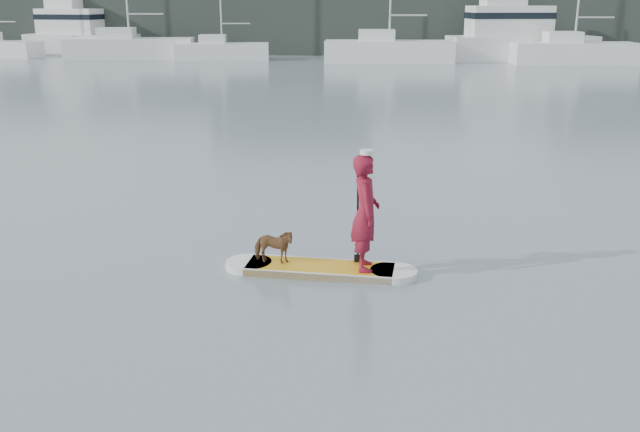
# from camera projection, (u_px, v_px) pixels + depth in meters

# --- Properties ---
(ground) EXTENTS (140.00, 140.00, 0.00)m
(ground) POSITION_uv_depth(u_px,v_px,m) (470.00, 330.00, 10.00)
(ground) COLOR slate
(ground) RESTS_ON ground
(paddleboard) EXTENTS (3.29, 0.96, 0.12)m
(paddleboard) POSITION_uv_depth(u_px,v_px,m) (320.00, 269.00, 12.11)
(paddleboard) COLOR gold
(paddleboard) RESTS_ON ground
(paddler) EXTENTS (0.54, 0.76, 1.95)m
(paddler) POSITION_uv_depth(u_px,v_px,m) (365.00, 213.00, 11.69)
(paddler) COLOR maroon
(paddler) RESTS_ON paddleboard
(white_cap) EXTENTS (0.22, 0.22, 0.07)m
(white_cap) POSITION_uv_depth(u_px,v_px,m) (367.00, 152.00, 11.39)
(white_cap) COLOR silver
(white_cap) RESTS_ON paddler
(dog) EXTENTS (0.74, 0.39, 0.60)m
(dog) POSITION_uv_depth(u_px,v_px,m) (274.00, 246.00, 12.13)
(dog) COLOR brown
(dog) RESTS_ON paddleboard
(paddle) EXTENTS (0.10, 0.30, 2.00)m
(paddle) POSITION_uv_depth(u_px,v_px,m) (358.00, 225.00, 12.04)
(paddle) COLOR black
(paddle) RESTS_ON ground
(sailboat_b) EXTENTS (9.94, 4.45, 14.26)m
(sailboat_b) POSITION_uv_depth(u_px,v_px,m) (129.00, 46.00, 54.81)
(sailboat_b) COLOR white
(sailboat_b) RESTS_ON ground
(sailboat_c) EXTENTS (7.24, 3.35, 10.01)m
(sailboat_c) POSITION_uv_depth(u_px,v_px,m) (221.00, 50.00, 53.78)
(sailboat_c) COLOR white
(sailboat_c) RESTS_ON ground
(sailboat_d) EXTENTS (9.41, 3.24, 13.72)m
(sailboat_d) POSITION_uv_depth(u_px,v_px,m) (388.00, 49.00, 51.74)
(sailboat_d) COLOR white
(sailboat_d) RESTS_ON ground
(sailboat_e) EXTENTS (8.72, 3.31, 12.41)m
(sailboat_e) POSITION_uv_depth(u_px,v_px,m) (573.00, 51.00, 50.54)
(sailboat_e) COLOR white
(sailboat_e) RESTS_ON ground
(motor_yacht_a) EXTENTS (11.34, 5.37, 6.54)m
(motor_yacht_a) POSITION_uv_depth(u_px,v_px,m) (516.00, 35.00, 53.27)
(motor_yacht_a) COLOR white
(motor_yacht_a) RESTS_ON ground
(motor_yacht_b) EXTENTS (9.56, 4.41, 6.07)m
(motor_yacht_b) POSITION_uv_depth(u_px,v_px,m) (77.00, 33.00, 58.98)
(motor_yacht_b) COLOR white
(motor_yacht_b) RESTS_ON ground
(shore_mass) EXTENTS (90.00, 6.00, 6.00)m
(shore_mass) POSITION_uv_depth(u_px,v_px,m) (408.00, 17.00, 59.56)
(shore_mass) COLOR black
(shore_mass) RESTS_ON ground
(shore_building_east) EXTENTS (10.00, 4.00, 8.00)m
(shore_building_east) POSITION_uv_depth(u_px,v_px,m) (629.00, 5.00, 58.50)
(shore_building_east) COLOR black
(shore_building_east) RESTS_ON ground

